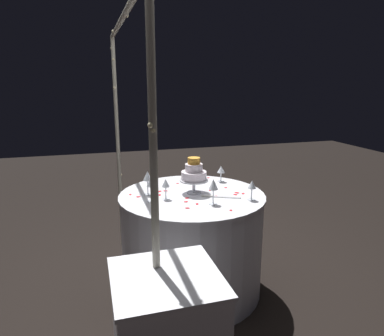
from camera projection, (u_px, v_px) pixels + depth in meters
ground_plane at (192, 287)px, 2.85m from camera, size 12.00×12.00×0.00m
decorative_arch at (128, 124)px, 2.40m from camera, size 2.04×0.06×2.05m
main_table at (192, 242)px, 2.75m from camera, size 1.11×1.11×0.80m
tiered_cake at (194, 173)px, 2.65m from camera, size 0.22×0.22×0.28m
wine_glass_0 at (166, 184)px, 2.51m from camera, size 0.06×0.06×0.15m
wine_glass_1 at (252, 186)px, 2.50m from camera, size 0.06×0.06×0.15m
wine_glass_2 at (147, 177)px, 2.61m from camera, size 0.07×0.07×0.18m
wine_glass_3 at (221, 170)px, 2.97m from camera, size 0.07×0.07×0.14m
wine_glass_4 at (151, 183)px, 2.46m from camera, size 0.06×0.06×0.18m
wine_glass_5 at (213, 185)px, 2.41m from camera, size 0.07×0.07×0.18m
cake_knife at (219, 197)px, 2.58m from camera, size 0.14×0.28×0.01m
rose_petal_0 at (210, 190)px, 2.75m from camera, size 0.04×0.03×0.00m
rose_petal_1 at (187, 208)px, 2.36m from camera, size 0.03×0.04×0.00m
rose_petal_2 at (186, 202)px, 2.48m from camera, size 0.02×0.03×0.00m
rose_petal_3 at (226, 188)px, 2.82m from camera, size 0.02×0.03×0.00m
rose_petal_4 at (197, 204)px, 2.44m from camera, size 0.04×0.03×0.00m
rose_petal_5 at (208, 178)px, 3.11m from camera, size 0.03×0.03×0.00m
rose_petal_6 at (160, 195)px, 2.63m from camera, size 0.04×0.03×0.00m
rose_petal_7 at (193, 187)px, 2.84m from camera, size 0.03×0.04×0.00m
rose_petal_8 at (217, 196)px, 2.60m from camera, size 0.04×0.03×0.00m
rose_petal_9 at (243, 194)px, 2.67m from camera, size 0.04×0.04×0.00m
rose_petal_10 at (237, 193)px, 2.69m from camera, size 0.05×0.05×0.00m
rose_petal_11 at (166, 191)px, 2.73m from camera, size 0.04×0.04×0.00m
rose_petal_12 at (190, 178)px, 3.11m from camera, size 0.03×0.04×0.00m
rose_petal_13 at (160, 191)px, 2.72m from camera, size 0.04×0.05×0.00m
rose_petal_14 at (187, 198)px, 2.56m from camera, size 0.03×0.04×0.00m
rose_petal_15 at (235, 194)px, 2.64m from camera, size 0.04×0.04×0.00m
rose_petal_16 at (130, 194)px, 2.64m from camera, size 0.03×0.02×0.00m
rose_petal_17 at (231, 210)px, 2.31m from camera, size 0.03×0.03×0.00m
rose_petal_18 at (138, 197)px, 2.59m from camera, size 0.03×0.04×0.00m
rose_petal_19 at (178, 183)px, 2.94m from camera, size 0.02×0.03×0.00m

